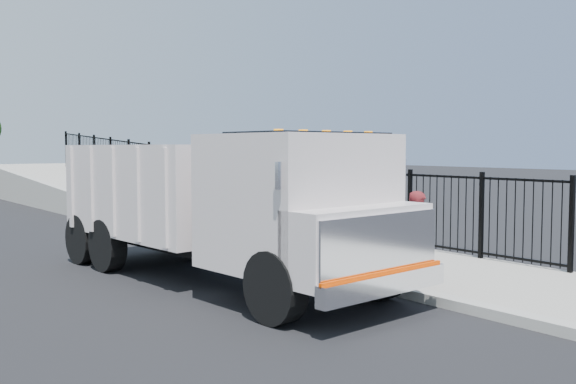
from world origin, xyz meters
TOP-DOWN VIEW (x-y plane):
  - ground at (0.00, 0.00)m, footprint 120.00×120.00m
  - sidewalk at (1.93, -2.00)m, footprint 3.55×12.00m
  - curb at (0.00, -2.00)m, footprint 0.30×12.00m
  - ramp at (2.12, 16.00)m, footprint 3.95×24.06m
  - iron_fence at (3.55, 12.00)m, footprint 0.10×28.00m
  - truck at (-1.82, 1.75)m, footprint 3.12×8.18m
  - worker at (0.48, -0.90)m, footprint 0.60×0.70m
  - debris at (1.59, 1.50)m, footprint 0.32×0.32m

SIDE VIEW (x-z plane):
  - ground at x=0.00m, z-range 0.00..0.00m
  - ramp at x=2.12m, z-range -1.60..1.60m
  - sidewalk at x=1.93m, z-range 0.00..0.12m
  - curb at x=0.00m, z-range 0.00..0.16m
  - debris at x=1.59m, z-range 0.12..0.20m
  - iron_fence at x=3.55m, z-range 0.00..1.80m
  - worker at x=0.48m, z-range 0.12..1.74m
  - truck at x=-1.82m, z-range 0.17..2.92m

